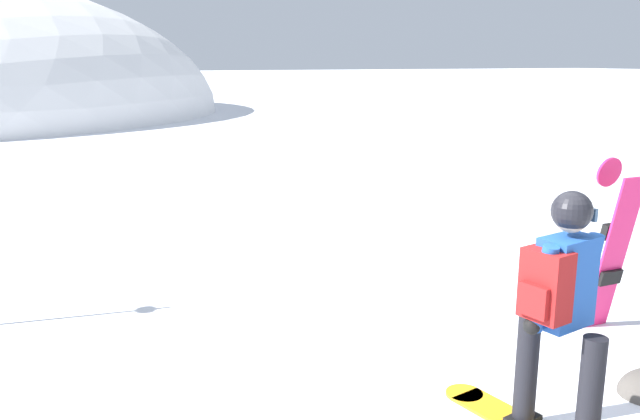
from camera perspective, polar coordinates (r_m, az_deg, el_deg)
name	(u,v)px	position (r m, az deg, el deg)	size (l,w,h in m)	color
snowboarder_main	(560,315)	(4.47, 20.08, -8.55)	(0.64, 1.81, 1.71)	orange
spare_snowboard	(613,246)	(6.61, 24.05, -2.83)	(0.28, 0.35, 1.63)	#D11E5B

